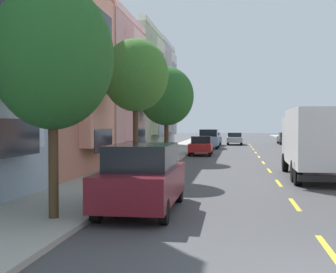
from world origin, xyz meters
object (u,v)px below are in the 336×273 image
street_tree_second (135,76)px  parked_hatchback_red (201,146)px  parked_suv_burgundy (143,177)px  parked_sedan_charcoal (286,138)px  street_tree_nearest (53,57)px  street_tree_third (166,96)px  delivery_box_truck (316,139)px  parked_suv_sky (209,139)px  parked_pickup_white (310,144)px  parked_wagon_navy (213,139)px  moving_silver_sedan (235,138)px  parked_wagon_orange (299,141)px

street_tree_second → parked_hatchback_red: bearing=82.9°
parked_suv_burgundy → parked_sedan_charcoal: bearing=78.3°
street_tree_nearest → parked_suv_burgundy: street_tree_nearest is taller
parked_suv_burgundy → street_tree_third: bearing=96.4°
street_tree_nearest → parked_sedan_charcoal: street_tree_nearest is taller
delivery_box_truck → parked_suv_sky: (-6.18, 24.17, -0.84)m
parked_pickup_white → parked_wagon_navy: bearing=125.4°
delivery_box_truck → street_tree_nearest: bearing=-128.5°
parked_hatchback_red → parked_sedan_charcoal: parked_hatchback_red is taller
street_tree_second → parked_suv_sky: (2.02, 24.99, -3.76)m
parked_pickup_white → parked_wagon_navy: (-8.75, 12.34, -0.02)m
moving_silver_sedan → parked_sedan_charcoal: bearing=17.2°
parked_sedan_charcoal → parked_suv_burgundy: bearing=-101.7°
street_tree_second → parked_pickup_white: size_ratio=1.19×
delivery_box_truck → parked_wagon_orange: size_ratio=1.58×
parked_wagon_orange → parked_wagon_navy: bearing=145.6°
parked_wagon_navy → parked_sedan_charcoal: parked_wagon_navy is taller
parked_suv_sky → moving_silver_sedan: bearing=72.7°
parked_wagon_navy → parked_suv_burgundy: parked_suv_burgundy is taller
parked_pickup_white → parked_suv_burgundy: 27.56m
street_tree_third → parked_wagon_orange: street_tree_third is taller
parked_pickup_white → parked_wagon_orange: parked_pickup_white is taller
street_tree_nearest → street_tree_third: 18.98m
parked_suv_sky → parked_wagon_orange: 8.84m
street_tree_nearest → delivery_box_truck: bearing=51.5°
delivery_box_truck → parked_hatchback_red: bearing=113.4°
delivery_box_truck → parked_wagon_orange: bearing=83.7°
parked_pickup_white → parked_wagon_navy: 15.13m
street_tree_second → parked_sedan_charcoal: (10.77, 35.20, -3.99)m
street_tree_nearest → parked_sedan_charcoal: 46.09m
street_tree_third → parked_suv_sky: size_ratio=1.29×
parked_hatchback_red → parked_wagon_orange: bearing=46.6°
moving_silver_sedan → parked_hatchback_red: bearing=-98.5°
parked_suv_sky → parked_suv_burgundy: size_ratio=1.00×
street_tree_nearest → parked_wagon_navy: street_tree_nearest is taller
delivery_box_truck → moving_silver_sedan: 32.68m
street_tree_nearest → street_tree_third: street_tree_third is taller
parked_suv_sky → parked_sedan_charcoal: bearing=49.4°
parked_hatchback_red → parked_suv_burgundy: bearing=-90.0°
delivery_box_truck → parked_sedan_charcoal: delivery_box_truck is taller
parked_wagon_orange → parked_suv_burgundy: parked_suv_burgundy is taller
parked_pickup_white → street_tree_second: bearing=-120.5°
parked_wagon_navy → parked_suv_burgundy: (-0.20, -38.40, 0.18)m
parked_suv_burgundy → moving_silver_sedan: bearing=86.2°
delivery_box_truck → parked_pickup_white: (2.66, 17.64, -1.00)m
street_tree_nearest → parked_wagon_orange: (10.86, 34.29, -3.40)m
parked_hatchback_red → parked_sedan_charcoal: 21.74m
parked_pickup_white → parked_sedan_charcoal: 16.74m
street_tree_third → parked_sedan_charcoal: 28.10m
parked_wagon_navy → parked_suv_sky: parked_suv_sky is taller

